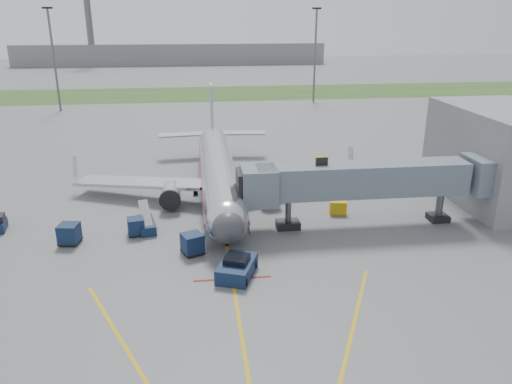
{
  "coord_description": "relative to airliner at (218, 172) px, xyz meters",
  "views": [
    {
      "loc": [
        -2.38,
        -37.74,
        19.26
      ],
      "look_at": [
        3.14,
        6.55,
        3.2
      ],
      "focal_mm": 35.0,
      "sensor_mm": 36.0,
      "label": 1
    }
  ],
  "objects": [
    {
      "name": "ground",
      "position": [
        -0.0,
        -15.25,
        -2.65
      ],
      "size": [
        400.0,
        400.0,
        0.0
      ],
      "primitive_type": "plane",
      "color": "#565659",
      "rests_on": "ground"
    },
    {
      "name": "pushback_tug",
      "position": [
        0.39,
        -18.75,
        -1.96
      ],
      "size": [
        3.66,
        4.53,
        1.64
      ],
      "color": "black",
      "rests_on": "ground"
    },
    {
      "name": "control_tower",
      "position": [
        -40.0,
        149.75,
        14.68
      ],
      "size": [
        4.0,
        4.0,
        30.0
      ],
      "color": "#595B60",
      "rests_on": "ground"
    },
    {
      "name": "belt_loader",
      "position": [
        -7.28,
        -8.95,
        -2.12
      ],
      "size": [
        2.09,
        4.47,
        2.11
      ],
      "color": "black",
      "rests_on": "ground"
    },
    {
      "name": "light_mast_right",
      "position": [
        25.0,
        59.75,
        8.13
      ],
      "size": [
        2.0,
        0.44,
        20.4
      ],
      "color": "#595B60",
      "rests_on": "ground"
    },
    {
      "name": "ground_power_cart",
      "position": [
        11.72,
        -7.25,
        -1.99
      ],
      "size": [
        1.84,
        1.41,
        1.32
      ],
      "color": "gold",
      "rests_on": "ground"
    },
    {
      "name": "apron_markings",
      "position": [
        -0.0,
        -22.65,
        -2.64
      ],
      "size": [
        21.52,
        50.0,
        0.01
      ],
      "color": "gold",
      "rests_on": "ground"
    },
    {
      "name": "distant_terminal",
      "position": [
        -10.0,
        154.75,
        1.35
      ],
      "size": [
        120.0,
        14.0,
        8.0
      ],
      "primitive_type": "cube",
      "color": "slate",
      "rests_on": "ground"
    },
    {
      "name": "ramp_worker",
      "position": [
        -4.84,
        1.41,
        -1.78
      ],
      "size": [
        0.66,
        0.75,
        1.73
      ],
      "primitive_type": "imported",
      "rotation": [
        0.0,
        0.0,
        1.08
      ],
      "color": "#7CC717",
      "rests_on": "ground"
    },
    {
      "name": "baggage_cart_b",
      "position": [
        -8.13,
        -10.04,
        -1.82
      ],
      "size": [
        1.77,
        1.77,
        1.62
      ],
      "color": "black",
      "rests_on": "ground"
    },
    {
      "name": "light_mast_left",
      "position": [
        -30.0,
        54.75,
        8.13
      ],
      "size": [
        2.0,
        0.44,
        20.4
      ],
      "color": "#595B60",
      "rests_on": "ground"
    },
    {
      "name": "baggage_cart_c",
      "position": [
        -13.76,
        -11.23,
        -1.71
      ],
      "size": [
        1.96,
        1.96,
        1.84
      ],
      "color": "black",
      "rests_on": "ground"
    },
    {
      "name": "jet_bridge",
      "position": [
        12.86,
        -10.25,
        1.82
      ],
      "size": [
        25.3,
        4.0,
        6.9
      ],
      "color": "slate",
      "rests_on": "ground"
    },
    {
      "name": "baggage_cart_a",
      "position": [
        -3.0,
        -14.54,
        -1.73
      ],
      "size": [
        2.18,
        2.18,
        1.8
      ],
      "color": "black",
      "rests_on": "ground"
    },
    {
      "name": "grass_strip",
      "position": [
        -0.0,
        74.75,
        -2.64
      ],
      "size": [
        300.0,
        25.0,
        0.01
      ],
      "primitive_type": "cube",
      "color": "#2D4C1E",
      "rests_on": "ground"
    },
    {
      "name": "airliner",
      "position": [
        0.0,
        0.0,
        0.0
      ],
      "size": [
        32.1,
        35.67,
        10.25
      ],
      "color": "silver",
      "rests_on": "ground"
    },
    {
      "name": "terminal",
      "position": [
        30.0,
        -5.25,
        2.35
      ],
      "size": [
        10.0,
        16.0,
        10.0
      ],
      "primitive_type": "cube",
      "color": "slate",
      "rests_on": "ground"
    }
  ]
}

